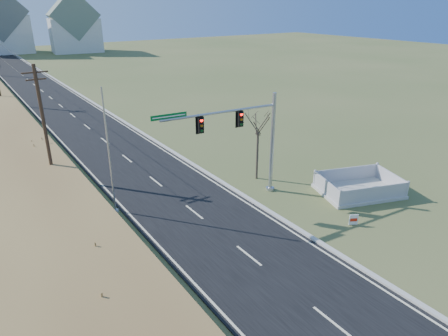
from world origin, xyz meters
TOP-DOWN VIEW (x-y plane):
  - ground at (0.00, 0.00)m, footprint 260.00×260.00m
  - road at (0.00, 50.00)m, footprint 8.00×180.00m
  - curb at (4.15, 50.00)m, footprint 0.30×180.00m
  - utility_pole_near at (-6.50, 15.00)m, footprint 1.80×0.26m
  - condo_ne at (20.00, 104.00)m, footprint 14.12×10.51m
  - traffic_signal_mast at (4.63, 4.04)m, footprint 9.20×1.09m
  - fence_enclosure at (11.60, -0.15)m, footprint 6.62×5.49m
  - open_sign at (7.52, -2.99)m, footprint 0.53×0.32m
  - flagpole at (-4.30, 7.09)m, footprint 0.38×0.38m
  - bare_tree at (7.00, 6.14)m, footprint 2.18×2.18m

SIDE VIEW (x-z plane):
  - ground at x=0.00m, z-range 0.00..0.00m
  - road at x=0.00m, z-range 0.00..0.06m
  - curb at x=4.15m, z-range 0.00..0.18m
  - fence_enclosure at x=11.60m, z-range -0.38..0.91m
  - open_sign at x=7.52m, z-range 0.02..0.73m
  - flagpole at x=-4.30m, z-range -0.85..7.55m
  - traffic_signal_mast at x=4.63m, z-range 0.82..8.17m
  - bare_tree at x=7.00m, z-range 1.77..7.56m
  - utility_pole_near at x=-6.50m, z-range 0.18..9.18m
  - condo_ne at x=20.00m, z-range -1.42..15.10m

